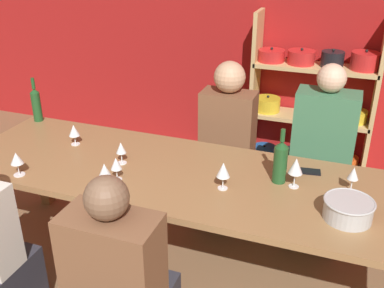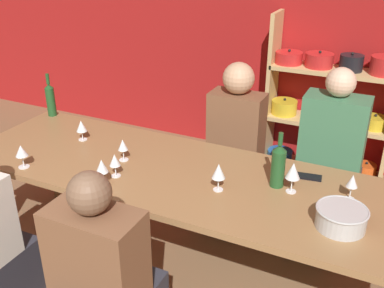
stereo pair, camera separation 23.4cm
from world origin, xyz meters
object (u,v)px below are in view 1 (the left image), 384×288
wine_glass_white_d (116,164)px  person_far_b (227,158)px  wine_glass_white_a (74,131)px  mixing_bowl (348,209)px  wine_bottle_green (36,104)px  wine_bottle_dark (280,161)px  wine_glass_empty_b (17,159)px  wine_glass_white_e (223,170)px  shelf_unit (311,105)px  wine_glass_white_b (353,174)px  wine_glass_red_a (296,167)px  cell_phone (308,171)px  wine_glass_empty_a (105,171)px  person_far_a (319,173)px  wine_glass_white_c (121,149)px  dining_table (186,184)px

wine_glass_white_d → person_far_b: 1.15m
wine_glass_white_a → mixing_bowl: bearing=-8.8°
wine_bottle_green → wine_bottle_dark: 1.91m
wine_bottle_green → wine_glass_empty_b: size_ratio=2.28×
wine_glass_white_e → wine_glass_white_d: bearing=-169.1°
shelf_unit → wine_glass_white_b: size_ratio=9.50×
wine_glass_red_a → wine_glass_white_d: wine_glass_red_a is taller
shelf_unit → cell_phone: shelf_unit is taller
wine_glass_empty_a → wine_glass_red_a: 1.06m
wine_bottle_dark → person_far_a: (0.19, 0.69, -0.40)m
wine_bottle_dark → mixing_bowl: bearing=-32.8°
wine_glass_white_a → wine_glass_white_d: same height
shelf_unit → wine_glass_red_a: shelf_unit is taller
wine_glass_empty_a → wine_glass_white_c: 0.32m
wine_glass_empty_a → wine_glass_empty_b: 0.57m
wine_bottle_dark → wine_bottle_green: bearing=171.2°
wine_glass_white_c → wine_glass_white_e: bearing=-6.4°
wine_glass_white_e → person_far_b: person_far_b is taller
wine_glass_white_e → person_far_b: size_ratio=0.13×
shelf_unit → wine_glass_empty_b: size_ratio=9.66×
wine_glass_white_e → person_far_a: (0.47, 0.88, -0.38)m
wine_glass_white_b → wine_glass_white_c: wine_glass_white_b is taller
person_far_a → wine_glass_white_b: bearing=107.5°
mixing_bowl → wine_glass_empty_a: bearing=-172.4°
wine_glass_empty_a → cell_phone: 1.20m
wine_bottle_dark → person_far_b: (-0.51, 0.71, -0.41)m
wine_glass_white_c → wine_glass_empty_b: wine_glass_empty_b is taller
mixing_bowl → wine_glass_white_e: size_ratio=1.55×
wine_bottle_dark → wine_glass_white_a: 1.39m
shelf_unit → wine_glass_empty_a: shelf_unit is taller
wine_glass_white_e → person_far_a: bearing=61.8°
wine_glass_empty_a → person_far_b: bearing=71.3°
wine_bottle_green → wine_glass_empty_b: 0.86m
dining_table → person_far_a: (0.72, 0.78, -0.20)m
mixing_bowl → wine_glass_white_a: bearing=171.2°
wine_glass_red_a → cell_phone: bearing=75.2°
wine_glass_white_c → person_far_a: 1.45m
wine_glass_red_a → wine_glass_white_e: wine_glass_red_a is taller
wine_bottle_dark → wine_glass_white_d: bearing=-161.0°
dining_table → wine_bottle_green: size_ratio=8.63×
wine_glass_red_a → cell_phone: size_ratio=1.14×
wine_bottle_dark → person_far_b: bearing=125.6°
wine_glass_white_d → wine_glass_empty_b: 0.59m
dining_table → wine_bottle_dark: (0.54, 0.10, 0.20)m
shelf_unit → wine_glass_empty_b: bearing=-124.5°
wine_glass_empty_b → person_far_b: bearing=50.7°
wine_glass_white_b → cell_phone: 0.31m
wine_glass_empty_a → wine_glass_red_a: size_ratio=0.90×
shelf_unit → wine_glass_empty_b: 2.59m
wine_glass_white_d → cell_phone: 1.14m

